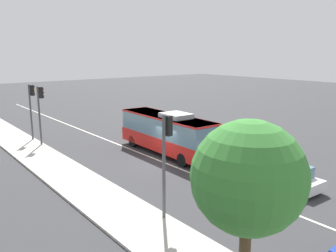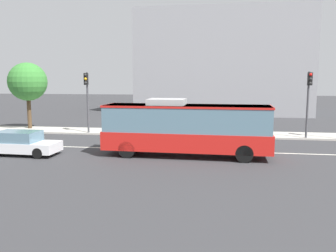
{
  "view_description": "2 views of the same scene",
  "coord_description": "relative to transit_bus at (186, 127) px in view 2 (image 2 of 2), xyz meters",
  "views": [
    {
      "loc": [
        -20.15,
        15.22,
        7.99
      ],
      "look_at": [
        1.68,
        -1.91,
        2.21
      ],
      "focal_mm": 37.75,
      "sensor_mm": 36.0,
      "label": 1
    },
    {
      "loc": [
        3.51,
        -22.32,
        4.65
      ],
      "look_at": [
        0.35,
        -1.42,
        1.79
      ],
      "focal_mm": 37.27,
      "sensor_mm": 36.0,
      "label": 2
    }
  ],
  "objects": [
    {
      "name": "sedan_white",
      "position": [
        -10.08,
        -1.18,
        -1.09
      ],
      "size": [
        4.54,
        1.9,
        1.46
      ],
      "rotation": [
        0.0,
        0.0,
        -0.02
      ],
      "color": "white",
      "rests_on": "ground_plane"
    },
    {
      "name": "office_block_background",
      "position": [
        2.23,
        28.98,
        4.99
      ],
      "size": [
        22.85,
        12.66,
        13.6
      ],
      "rotation": [
        0.0,
        0.0,
        -0.03
      ],
      "color": "#939399",
      "rests_on": "ground_plane"
    },
    {
      "name": "lane_centre_line",
      "position": [
        -1.48,
        1.65,
        -1.8
      ],
      "size": [
        76.0,
        0.16,
        0.01
      ],
      "primitive_type": "cube",
      "color": "silver",
      "rests_on": "ground_plane"
    },
    {
      "name": "sidewalk_kerb",
      "position": [
        -1.48,
        8.48,
        -1.74
      ],
      "size": [
        80.0,
        3.21,
        0.14
      ],
      "primitive_type": "cube",
      "color": "#B2ADA3",
      "rests_on": "ground_plane"
    },
    {
      "name": "street_tree_kerbside_left",
      "position": [
        -15.35,
        8.94,
        2.56
      ],
      "size": [
        3.46,
        3.46,
        6.13
      ],
      "color": "#4C3823",
      "rests_on": "ground_plane"
    },
    {
      "name": "traffic_light_far_corner",
      "position": [
        -8.99,
        7.06,
        1.75
      ],
      "size": [
        0.34,
        0.62,
        5.2
      ],
      "rotation": [
        0.0,
        0.0,
        -1.48
      ],
      "color": "#47474C",
      "rests_on": "ground_plane"
    },
    {
      "name": "ground_plane",
      "position": [
        -1.48,
        1.65,
        -1.81
      ],
      "size": [
        160.0,
        160.0,
        0.0
      ],
      "primitive_type": "plane",
      "color": "#333335"
    },
    {
      "name": "traffic_light_near_corner",
      "position": [
        8.61,
        7.02,
        1.75
      ],
      "size": [
        0.32,
        0.62,
        5.2
      ],
      "rotation": [
        0.0,
        0.0,
        -1.56
      ],
      "color": "#47474C",
      "rests_on": "ground_plane"
    },
    {
      "name": "transit_bus",
      "position": [
        0.0,
        0.0,
        0.0
      ],
      "size": [
        10.06,
        2.75,
        3.46
      ],
      "rotation": [
        0.0,
        0.0,
        -0.03
      ],
      "color": "red",
      "rests_on": "ground_plane"
    }
  ]
}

